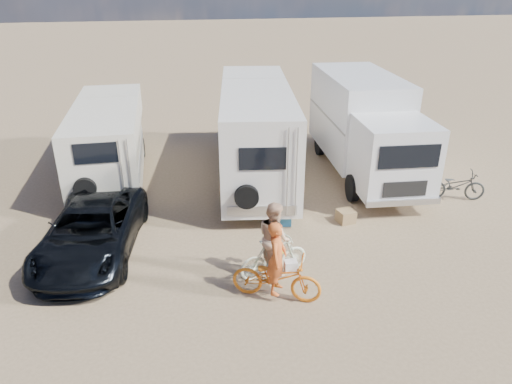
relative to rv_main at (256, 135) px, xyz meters
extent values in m
plane|color=#947958|center=(-0.38, -6.74, -1.61)|extent=(140.00, 140.00, 0.00)
imported|color=black|center=(-5.07, -4.22, -0.95)|extent=(2.82, 5.04, 1.33)
imported|color=orange|center=(-0.78, -6.91, -1.08)|extent=(2.14, 1.46, 1.06)
imported|color=silver|center=(-0.66, -6.06, -1.09)|extent=(1.82, 0.89, 1.05)
imported|color=#C65521|center=(-0.78, -6.91, -0.75)|extent=(0.63, 0.75, 1.74)
imported|color=tan|center=(-0.66, -6.06, -0.72)|extent=(0.86, 1.00, 1.79)
imported|color=#282B29|center=(6.01, -2.89, -1.13)|extent=(1.95, 1.10, 0.97)
cube|color=#256792|center=(0.10, -3.53, -1.39)|extent=(0.61, 0.47, 0.46)
cube|color=olive|center=(2.02, -3.75, -1.43)|extent=(0.54, 0.54, 0.37)
camera|label=1|loc=(-2.78, -15.48, 5.09)|focal=33.32mm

